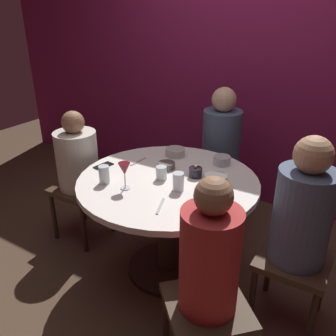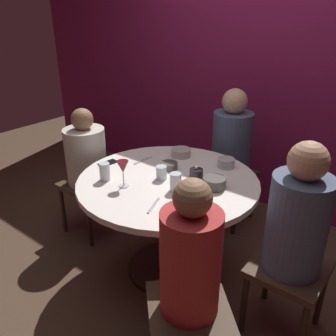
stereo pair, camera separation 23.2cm
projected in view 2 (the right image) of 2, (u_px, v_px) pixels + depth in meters
ground_plane at (168, 268)px, 2.68m from camera, size 8.00×8.00×0.00m
back_wall at (265, 69)px, 3.15m from camera, size 6.00×0.10×2.60m
dining_table at (168, 202)px, 2.43m from camera, size 1.22×1.22×0.76m
seated_diner_left at (86, 158)px, 2.86m from camera, size 0.40×0.40×1.10m
seated_diner_back at (231, 144)px, 2.99m from camera, size 0.40×0.40×1.21m
seated_diner_right at (297, 225)px, 1.88m from camera, size 0.40×0.40×1.22m
seated_diner_front_right at (190, 267)px, 1.63m from camera, size 0.57×0.57×1.17m
candle_holder at (196, 174)px, 2.36m from camera, size 0.09×0.09×0.09m
wine_glass at (123, 168)px, 2.21m from camera, size 0.08×0.08×0.18m
dinner_plate at (196, 210)px, 1.99m from camera, size 0.23×0.23×0.01m
cell_phone at (108, 163)px, 2.59m from camera, size 0.09×0.15×0.01m
bowl_serving_large at (226, 163)px, 2.52m from camera, size 0.12×0.12×0.07m
bowl_salad_center at (214, 183)px, 2.23m from camera, size 0.15×0.15×0.07m
bowl_small_white at (169, 165)px, 2.50m from camera, size 0.12×0.12×0.05m
bowl_sauce_side at (181, 152)px, 2.71m from camera, size 0.15×0.15×0.06m
cup_near_candle at (176, 182)px, 2.19m from camera, size 0.07×0.07×0.12m
cup_by_left_diner at (161, 173)px, 2.34m from camera, size 0.07×0.07×0.09m
cup_by_right_diner at (105, 172)px, 2.32m from camera, size 0.07×0.07×0.12m
fork_near_plate at (143, 160)px, 2.64m from camera, size 0.02×0.18×0.01m
knife_near_plate at (154, 205)px, 2.04m from camera, size 0.08×0.17×0.01m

